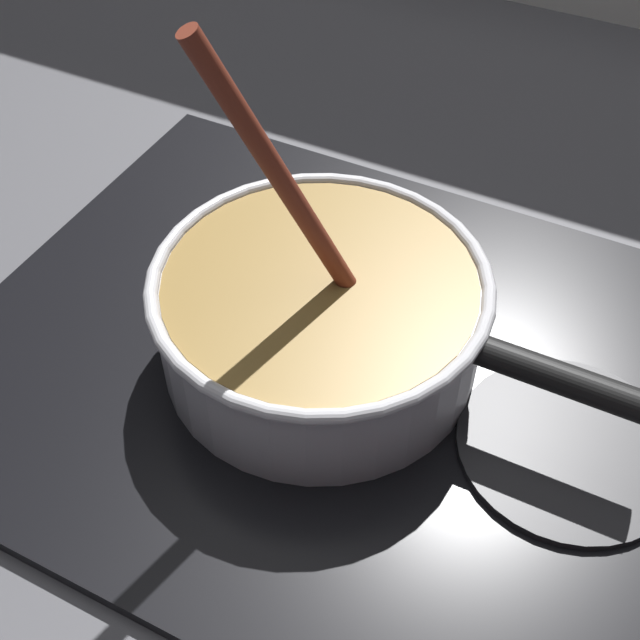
% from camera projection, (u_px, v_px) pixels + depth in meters
% --- Properties ---
extents(ground, '(2.40, 1.60, 0.04)m').
position_uv_depth(ground, '(212.00, 465.00, 0.62)').
color(ground, '#4C4C51').
extents(hob_plate, '(0.56, 0.48, 0.01)m').
position_uv_depth(hob_plate, '(320.00, 360.00, 0.66)').
color(hob_plate, black).
rests_on(hob_plate, ground).
extents(burner_ring, '(0.18, 0.18, 0.01)m').
position_uv_depth(burner_ring, '(320.00, 351.00, 0.65)').
color(burner_ring, '#592D0C').
rests_on(burner_ring, hob_plate).
extents(spare_burner, '(0.16, 0.16, 0.01)m').
position_uv_depth(spare_burner, '(568.00, 447.00, 0.59)').
color(spare_burner, '#262628').
rests_on(spare_burner, hob_plate).
extents(cooking_pan, '(0.37, 0.25, 0.28)m').
position_uv_depth(cooking_pan, '(321.00, 315.00, 0.62)').
color(cooking_pan, silver).
rests_on(cooking_pan, hob_plate).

